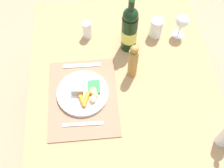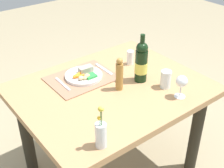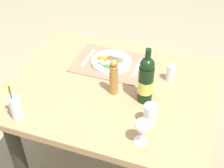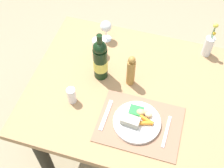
{
  "view_description": "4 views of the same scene",
  "coord_description": "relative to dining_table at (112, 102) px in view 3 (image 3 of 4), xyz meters",
  "views": [
    {
      "loc": [
        0.7,
        -0.12,
        1.82
      ],
      "look_at": [
        0.07,
        -0.06,
        0.79
      ],
      "focal_mm": 43.25,
      "sensor_mm": 36.0,
      "label": 1
    },
    {
      "loc": [
        0.96,
        1.25,
        1.71
      ],
      "look_at": [
        0.04,
        0.07,
        0.78
      ],
      "focal_mm": 48.8,
      "sensor_mm": 36.0,
      "label": 2
    },
    {
      "loc": [
        -0.44,
        1.25,
        1.8
      ],
      "look_at": [
        -0.01,
        0.03,
        0.75
      ],
      "focal_mm": 49.94,
      "sensor_mm": 36.0,
      "label": 3
    },
    {
      "loc": [
        0.16,
        -0.94,
        2.06
      ],
      "look_at": [
        -0.1,
        -0.07,
        0.82
      ],
      "focal_mm": 48.32,
      "sensor_mm": 36.0,
      "label": 4
    }
  ],
  "objects": [
    {
      "name": "wine_bottle",
      "position": [
        -0.2,
        0.05,
        0.25
      ],
      "size": [
        0.08,
        0.08,
        0.31
      ],
      "color": "black",
      "rests_on": "dining_table"
    },
    {
      "name": "salt_shaker",
      "position": [
        -0.29,
        -0.16,
        0.17
      ],
      "size": [
        0.05,
        0.05,
        0.1
      ],
      "primitive_type": "cylinder",
      "color": "white",
      "rests_on": "dining_table"
    },
    {
      "name": "placemat",
      "position": [
        0.09,
        -0.2,
        0.12
      ],
      "size": [
        0.42,
        0.32,
        0.01
      ],
      "primitive_type": "cube",
      "color": "#956B51",
      "rests_on": "dining_table"
    },
    {
      "name": "ground_plane",
      "position": [
        0.0,
        0.0,
        -0.59
      ],
      "size": [
        8.0,
        8.0,
        0.0
      ],
      "primitive_type": "plane",
      "color": "gray"
    },
    {
      "name": "water_tumbler",
      "position": [
        -0.26,
        0.2,
        0.17
      ],
      "size": [
        0.07,
        0.07,
        0.11
      ],
      "color": "silver",
      "rests_on": "dining_table"
    },
    {
      "name": "dinner_plate",
      "position": [
        0.07,
        -0.19,
        0.14
      ],
      "size": [
        0.24,
        0.24,
        0.06
      ],
      "color": "white",
      "rests_on": "placemat"
    },
    {
      "name": "pepper_mill",
      "position": [
        -0.03,
        0.05,
        0.22
      ],
      "size": [
        0.05,
        0.05,
        0.21
      ],
      "color": "#A77837",
      "rests_on": "dining_table"
    },
    {
      "name": "wine_glass",
      "position": [
        -0.25,
        0.33,
        0.22
      ],
      "size": [
        0.07,
        0.07,
        0.14
      ],
      "color": "white",
      "rests_on": "dining_table"
    },
    {
      "name": "flower_vase",
      "position": [
        0.35,
        0.38,
        0.2
      ],
      "size": [
        0.05,
        0.05,
        0.23
      ],
      "color": "silver",
      "rests_on": "dining_table"
    },
    {
      "name": "knife",
      "position": [
        0.23,
        -0.2,
        0.13
      ],
      "size": [
        0.02,
        0.18,
        0.0
      ],
      "primitive_type": "cube",
      "rotation": [
        0.0,
        0.0,
        -0.03
      ],
      "color": "silver",
      "rests_on": "placemat"
    },
    {
      "name": "fork",
      "position": [
        -0.09,
        -0.2,
        0.13
      ],
      "size": [
        0.02,
        0.18,
        0.0
      ],
      "primitive_type": "cube",
      "rotation": [
        0.0,
        0.0,
        -0.01
      ],
      "color": "silver",
      "rests_on": "placemat"
    },
    {
      "name": "dining_table",
      "position": [
        0.0,
        0.0,
        0.0
      ],
      "size": [
        1.14,
        0.91,
        0.71
      ],
      "color": "#AA7F54",
      "rests_on": "ground_plane"
    }
  ]
}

